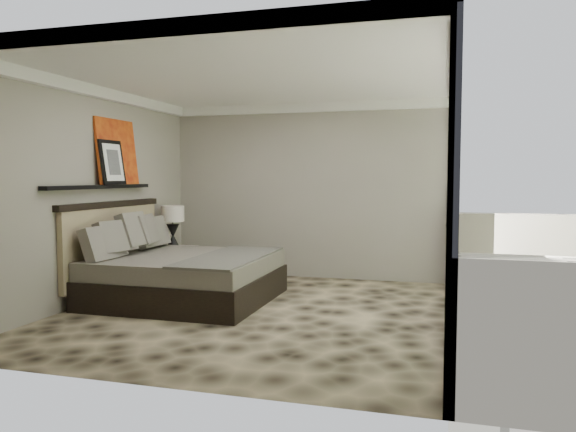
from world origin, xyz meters
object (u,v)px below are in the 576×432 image
(bed, at_px, (179,273))
(table_lamp, at_px, (173,221))
(nightstand, at_px, (175,262))
(lounger, at_px, (507,315))

(bed, xyz_separation_m, table_lamp, (-0.76, 1.29, 0.58))
(nightstand, height_order, table_lamp, table_lamp)
(nightstand, distance_m, table_lamp, 0.66)
(table_lamp, xyz_separation_m, lounger, (4.79, -1.73, -0.76))
(nightstand, height_order, lounger, lounger)
(bed, distance_m, lounger, 4.06)
(table_lamp, bearing_deg, bed, -59.64)
(bed, distance_m, nightstand, 1.53)
(table_lamp, distance_m, lounger, 5.15)
(lounger, bearing_deg, bed, 160.32)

